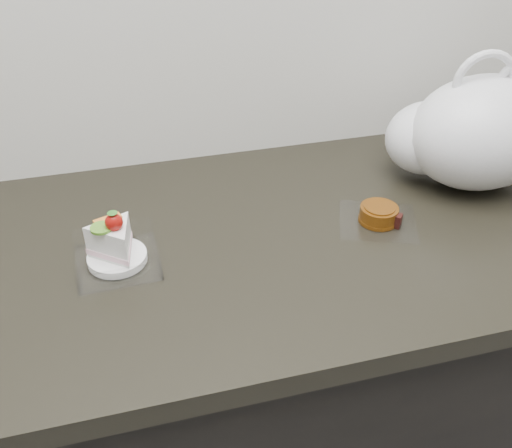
# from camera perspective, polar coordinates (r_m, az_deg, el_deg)

# --- Properties ---
(counter) EXTENTS (2.04, 0.64, 0.90)m
(counter) POSITION_cam_1_polar(r_m,az_deg,el_deg) (1.32, -3.42, -17.53)
(counter) COLOR black
(counter) RESTS_ON ground
(cake_tray) EXTENTS (0.14, 0.14, 0.10)m
(cake_tray) POSITION_cam_1_polar(r_m,az_deg,el_deg) (0.96, -13.84, -2.47)
(cake_tray) COLOR white
(cake_tray) RESTS_ON counter
(mooncake_wrap) EXTENTS (0.18, 0.17, 0.03)m
(mooncake_wrap) POSITION_cam_1_polar(r_m,az_deg,el_deg) (1.06, 12.21, 0.83)
(mooncake_wrap) COLOR white
(mooncake_wrap) RESTS_ON counter
(plastic_bag) EXTENTS (0.37, 0.31, 0.27)m
(plastic_bag) POSITION_cam_1_polar(r_m,az_deg,el_deg) (1.19, 20.78, 8.53)
(plastic_bag) COLOR white
(plastic_bag) RESTS_ON counter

